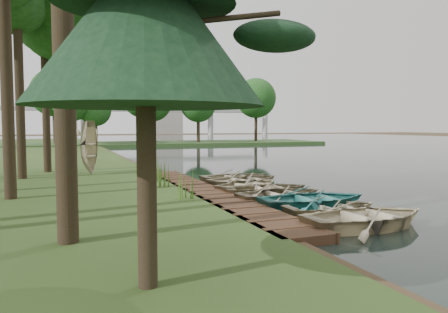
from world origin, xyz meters
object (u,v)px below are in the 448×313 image
object	(u,v)px
rowboat_1	(332,205)
boardwalk	(206,194)
rowboat_2	(314,197)
rowboat_0	(368,214)
stored_rowboat	(91,169)

from	to	relation	value
rowboat_1	boardwalk	bearing A→B (deg)	29.53
rowboat_2	rowboat_0	bearing A→B (deg)	179.19
rowboat_2	stored_rowboat	bearing A→B (deg)	32.40
boardwalk	rowboat_0	xyz separation A→B (m)	(2.52, -6.90, 0.31)
rowboat_0	boardwalk	bearing A→B (deg)	19.12
rowboat_0	stored_rowboat	size ratio (longest dim) A/B	1.34
rowboat_2	rowboat_1	bearing A→B (deg)	178.76
stored_rowboat	rowboat_0	bearing A→B (deg)	-123.79
rowboat_1	rowboat_2	world-z (taller)	rowboat_2
rowboat_0	rowboat_2	bearing A→B (deg)	-4.23
boardwalk	rowboat_0	distance (m)	7.36
boardwalk	rowboat_1	size ratio (longest dim) A/B	4.96
rowboat_2	stored_rowboat	xyz separation A→B (m)	(-6.70, 11.63, 0.14)
boardwalk	rowboat_1	world-z (taller)	rowboat_1
rowboat_0	rowboat_1	bearing A→B (deg)	-3.97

